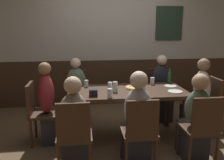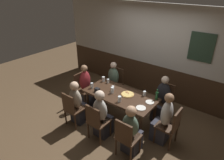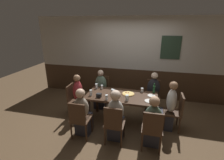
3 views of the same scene
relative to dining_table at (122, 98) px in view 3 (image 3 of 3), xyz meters
name	(u,v)px [view 3 (image 3 of 3)]	position (x,y,z in m)	size (l,w,h in m)	color
ground_plane	(121,121)	(0.00, 0.00, -0.65)	(12.00, 12.00, 0.00)	brown
wall_back	(131,58)	(0.01, 1.65, 0.65)	(6.40, 0.13, 2.60)	#3D2819
dining_table	(122,98)	(0.00, 0.00, 0.00)	(1.70, 0.81, 0.74)	#382316
chair_right_near	(152,128)	(0.75, -0.82, -0.16)	(0.40, 0.40, 0.88)	#422B1C
chair_left_near	(80,118)	(-0.75, -0.82, -0.16)	(0.40, 0.40, 0.88)	#422B1C
chair_head_west	(74,99)	(-1.27, 0.00, -0.16)	(0.40, 0.40, 0.88)	#422B1C
chair_head_east	(176,110)	(1.27, 0.00, -0.16)	(0.40, 0.40, 0.88)	#422B1C
chair_right_far	(153,94)	(0.75, 0.82, -0.16)	(0.40, 0.40, 0.88)	#422B1C
chair_left_far	(102,89)	(-0.75, 0.82, -0.16)	(0.40, 0.40, 0.88)	#422B1C
chair_mid_near	(114,123)	(0.00, -0.82, -0.16)	(0.40, 0.40, 0.88)	#422B1C
person_right_near	(152,124)	(0.75, -0.66, -0.19)	(0.34, 0.37, 1.11)	#2D2D38
person_left_near	(83,115)	(-0.75, -0.66, -0.18)	(0.34, 0.37, 1.11)	#2D2D38
person_head_west	(80,100)	(-1.10, 0.00, -0.16)	(0.37, 0.34, 1.17)	#2D2D38
person_head_east	(168,109)	(1.10, 0.00, -0.16)	(0.37, 0.34, 1.18)	#2D2D38
person_right_far	(153,96)	(0.75, 0.66, -0.17)	(0.34, 0.37, 1.16)	#2D2D38
person_left_far	(101,92)	(-0.75, 0.66, -0.18)	(0.34, 0.37, 1.13)	#2D2D38
person_mid_near	(116,119)	(0.00, -0.66, -0.16)	(0.34, 0.37, 1.16)	#2D2D38
pizza	(128,94)	(0.15, 0.09, 0.10)	(0.30, 0.30, 0.03)	tan
pint_glass_pale	(96,87)	(-0.73, 0.26, 0.14)	(0.07, 0.07, 0.13)	silver
tumbler_water	(112,91)	(-0.24, 0.04, 0.14)	(0.06, 0.06, 0.12)	silver
pint_glass_amber	(107,97)	(-0.29, -0.32, 0.14)	(0.06, 0.06, 0.12)	silver
highball_clear	(91,93)	(-0.72, -0.18, 0.14)	(0.06, 0.06, 0.14)	silver
beer_glass_half	(114,93)	(-0.18, -0.06, 0.15)	(0.07, 0.07, 0.14)	silver
pint_glass_stout	(142,90)	(0.46, 0.30, 0.13)	(0.07, 0.07, 0.11)	silver
tumbler_short	(127,98)	(0.17, -0.26, 0.15)	(0.08, 0.08, 0.13)	silver
beer_glass_tall	(102,87)	(-0.58, 0.27, 0.13)	(0.06, 0.06, 0.10)	silver
beer_bottle_green	(154,89)	(0.75, 0.33, 0.18)	(0.06, 0.06, 0.25)	#194723
plate_white_large	(149,101)	(0.66, -0.18, 0.09)	(0.21, 0.21, 0.01)	white
plate_white_small	(151,96)	(0.70, 0.12, 0.09)	(0.19, 0.19, 0.01)	white
condiment_caddy	(99,95)	(-0.50, -0.23, 0.13)	(0.11, 0.09, 0.09)	black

